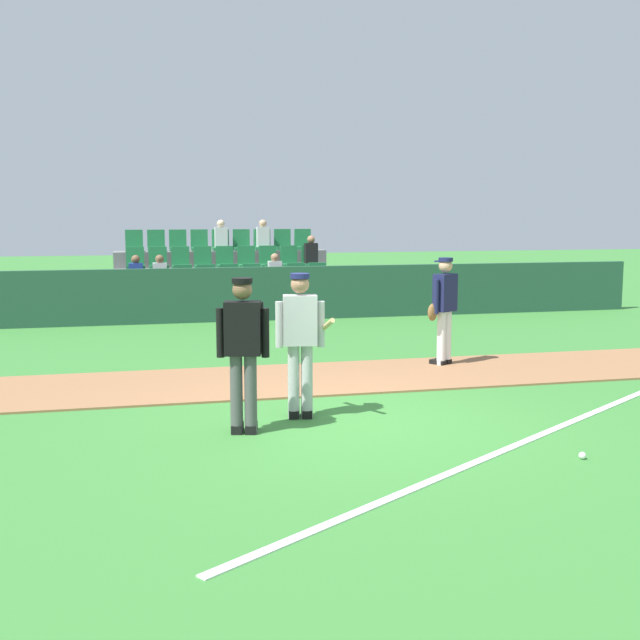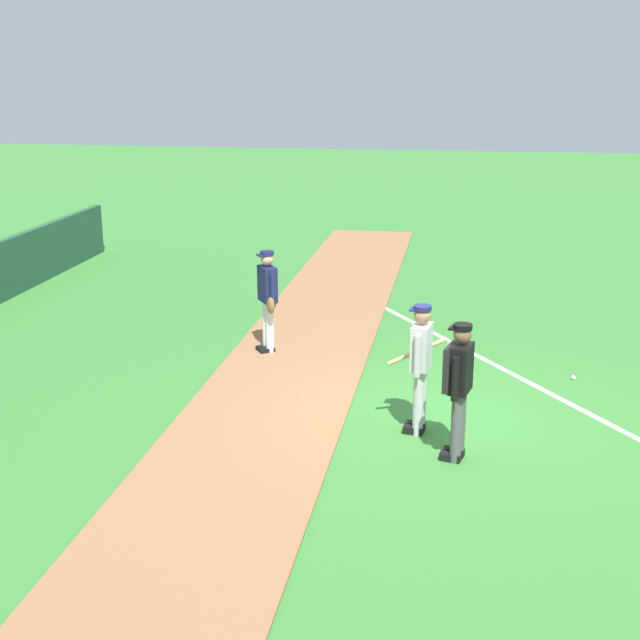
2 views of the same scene
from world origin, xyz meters
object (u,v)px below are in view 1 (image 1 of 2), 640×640
runner_navy_jersey (444,307)px  baseball (582,456)px  umpire_home_plate (243,346)px  batter_grey_jersey (301,339)px

runner_navy_jersey → baseball: size_ratio=23.78×
baseball → umpire_home_plate: bearing=150.9°
umpire_home_plate → baseball: size_ratio=23.78×
batter_grey_jersey → baseball: batter_grey_jersey is taller
batter_grey_jersey → baseball: 3.45m
umpire_home_plate → batter_grey_jersey: bearing=33.3°
runner_navy_jersey → baseball: runner_navy_jersey is taller
umpire_home_plate → baseball: (3.18, -1.77, -0.96)m
umpire_home_plate → runner_navy_jersey: (3.72, 3.23, -0.04)m
batter_grey_jersey → umpire_home_plate: size_ratio=1.00×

